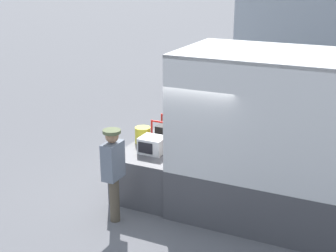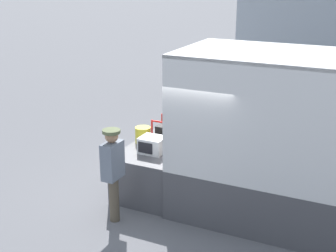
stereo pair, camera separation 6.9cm
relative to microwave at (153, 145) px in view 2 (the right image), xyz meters
The scene contains 6 objects.
ground_plane 1.29m from the microwave, 28.55° to the left, with size 160.00×160.00×0.00m, color slate.
tailgate_deck 0.71m from the microwave, 93.86° to the left, with size 1.21×2.00×0.95m, color #4C4C51.
microwave is the anchor object (origin of this frame).
portable_generator 0.66m from the microwave, 80.50° to the left, with size 0.67×0.50×0.52m.
orange_bucket 0.58m from the microwave, 137.29° to the left, with size 0.32×0.32×0.33m.
worker_person 1.18m from the microwave, 98.87° to the right, with size 0.31×0.44×1.75m.
Camera 2 is at (3.39, -7.85, 4.37)m, focal length 50.00 mm.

